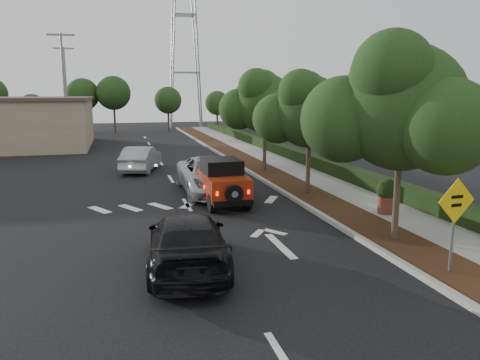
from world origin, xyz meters
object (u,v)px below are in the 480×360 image
object	(u,v)px
speed_hump_sign	(455,213)
black_suv_oncoming	(187,242)
silver_suv_ahead	(212,176)
red_jeep	(222,181)

from	to	relation	value
speed_hump_sign	black_suv_oncoming	bearing A→B (deg)	155.07
silver_suv_ahead	speed_hump_sign	bearing A→B (deg)	-71.01
red_jeep	black_suv_oncoming	xyz separation A→B (m)	(-2.46, -6.89, -0.23)
silver_suv_ahead	black_suv_oncoming	distance (m)	9.40
black_suv_oncoming	speed_hump_sign	world-z (taller)	speed_hump_sign
speed_hump_sign	silver_suv_ahead	bearing A→B (deg)	103.63
red_jeep	silver_suv_ahead	bearing A→B (deg)	89.58
silver_suv_ahead	red_jeep	bearing A→B (deg)	-90.01
red_jeep	silver_suv_ahead	distance (m)	2.19
red_jeep	black_suv_oncoming	world-z (taller)	red_jeep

